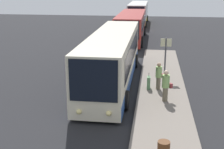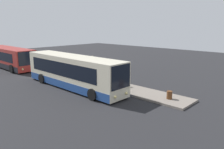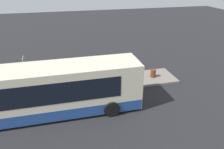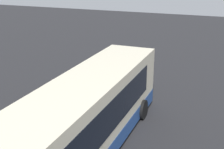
% 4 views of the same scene
% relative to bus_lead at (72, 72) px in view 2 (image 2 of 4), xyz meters
% --- Properties ---
extents(ground, '(80.00, 80.00, 0.00)m').
position_rel_bus_lead_xyz_m(ground, '(0.60, 0.11, -1.55)').
color(ground, '#232326').
extents(platform, '(20.00, 2.71, 0.17)m').
position_rel_bus_lead_xyz_m(platform, '(0.60, 3.07, -1.47)').
color(platform, slate).
rests_on(platform, ground).
extents(bus_lead, '(12.48, 2.71, 3.12)m').
position_rel_bus_lead_xyz_m(bus_lead, '(0.00, 0.00, 0.00)').
color(bus_lead, beige).
rests_on(bus_lead, ground).
extents(bus_second, '(11.31, 2.89, 2.88)m').
position_rel_bus_lead_xyz_m(bus_second, '(-14.96, 0.00, -0.11)').
color(bus_second, maroon).
rests_on(bus_second, ground).
extents(passenger_boarding, '(0.61, 0.65, 1.65)m').
position_rel_bus_lead_xyz_m(passenger_boarding, '(3.24, 3.19, -0.50)').
color(passenger_boarding, '#6B604C').
rests_on(passenger_boarding, platform).
extents(passenger_waiting, '(0.45, 0.59, 1.57)m').
position_rel_bus_lead_xyz_m(passenger_waiting, '(1.41, 2.86, -0.54)').
color(passenger_waiting, '#6B604C').
rests_on(passenger_waiting, platform).
extents(suitcase, '(0.47, 0.19, 0.95)m').
position_rel_bus_lead_xyz_m(suitcase, '(1.39, 2.28, -1.02)').
color(suitcase, '#598C59').
rests_on(suitcase, platform).
extents(sign_post, '(0.10, 0.69, 2.58)m').
position_rel_bus_lead_xyz_m(sign_post, '(-1.00, 3.25, 0.25)').
color(sign_post, '#4C4C51').
rests_on(sign_post, platform).
extents(trash_bin, '(0.44, 0.44, 0.65)m').
position_rel_bus_lead_xyz_m(trash_bin, '(8.81, 2.98, -1.06)').
color(trash_bin, '#593319').
rests_on(trash_bin, platform).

